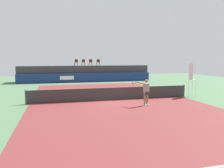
# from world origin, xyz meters

# --- Properties ---
(ground_plane) EXTENTS (48.00, 48.00, 0.00)m
(ground_plane) POSITION_xyz_m (0.00, 3.00, 0.00)
(ground_plane) COLOR #4C704C
(court_inner) EXTENTS (12.00, 22.00, 0.00)m
(court_inner) POSITION_xyz_m (0.00, 0.00, 0.00)
(court_inner) COLOR maroon
(court_inner) RESTS_ON ground
(line_near_baseline) EXTENTS (12.00, 0.10, 0.00)m
(line_near_baseline) POSITION_xyz_m (0.00, -10.95, 0.01)
(line_near_baseline) COLOR white
(line_near_baseline) RESTS_ON court_inner
(sponsor_wall) EXTENTS (18.00, 0.22, 1.20)m
(sponsor_wall) POSITION_xyz_m (-0.01, 13.50, 0.60)
(sponsor_wall) COLOR navy
(sponsor_wall) RESTS_ON ground
(spectator_platform) EXTENTS (18.00, 2.80, 2.20)m
(spectator_platform) POSITION_xyz_m (0.00, 15.30, 1.10)
(spectator_platform) COLOR #38383D
(spectator_platform) RESTS_ON ground
(spectator_chair_far_left) EXTENTS (0.46, 0.46, 0.89)m
(spectator_chair_far_left) POSITION_xyz_m (-1.25, 15.24, 2.69)
(spectator_chair_far_left) COLOR #561919
(spectator_chair_far_left) RESTS_ON spectator_platform
(spectator_chair_left) EXTENTS (0.46, 0.46, 0.89)m
(spectator_chair_left) POSITION_xyz_m (-0.22, 15.33, 2.69)
(spectator_chair_left) COLOR #561919
(spectator_chair_left) RESTS_ON spectator_platform
(spectator_chair_center) EXTENTS (0.46, 0.46, 0.89)m
(spectator_chair_center) POSITION_xyz_m (0.80, 15.28, 2.69)
(spectator_chair_center) COLOR #561919
(spectator_chair_center) RESTS_ON spectator_platform
(spectator_chair_right) EXTENTS (0.47, 0.47, 0.89)m
(spectator_chair_right) POSITION_xyz_m (1.89, 15.15, 2.69)
(spectator_chair_right) COLOR #561919
(spectator_chair_right) RESTS_ON spectator_platform
(umpire_chair) EXTENTS (0.51, 0.51, 2.76)m
(umpire_chair) POSITION_xyz_m (6.86, -0.02, 1.59)
(umpire_chair) COLOR white
(umpire_chair) RESTS_ON ground
(tennis_net) EXTENTS (12.40, 0.02, 0.95)m
(tennis_net) POSITION_xyz_m (0.00, 0.00, 0.47)
(tennis_net) COLOR #2D2D2D
(tennis_net) RESTS_ON ground
(net_post_near) EXTENTS (0.10, 0.10, 1.00)m
(net_post_near) POSITION_xyz_m (-6.20, 0.00, 0.50)
(net_post_near) COLOR #4C4C51
(net_post_near) RESTS_ON ground
(net_post_far) EXTENTS (0.10, 0.10, 1.00)m
(net_post_far) POSITION_xyz_m (6.20, 0.00, 0.50)
(net_post_far) COLOR #4C4C51
(net_post_far) RESTS_ON ground
(tennis_player) EXTENTS (0.99, 1.08, 1.77)m
(tennis_player) POSITION_xyz_m (1.69, -2.49, 0.96)
(tennis_player) COLOR white
(tennis_player) RESTS_ON court_inner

